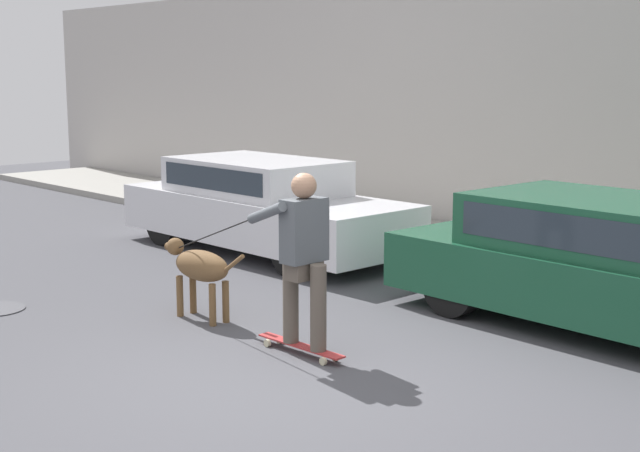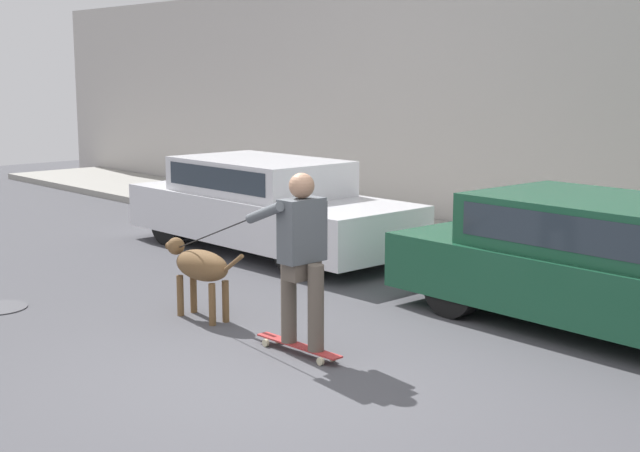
{
  "view_description": "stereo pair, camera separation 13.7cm",
  "coord_description": "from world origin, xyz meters",
  "px_view_note": "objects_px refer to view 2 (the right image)",
  "views": [
    {
      "loc": [
        5.21,
        -4.55,
        2.49
      ],
      "look_at": [
        -1.22,
        1.55,
        0.95
      ],
      "focal_mm": 50.0,
      "sensor_mm": 36.0,
      "label": 1
    },
    {
      "loc": [
        5.3,
        -4.45,
        2.49
      ],
      "look_at": [
        -1.22,
        1.55,
        0.95
      ],
      "focal_mm": 50.0,
      "sensor_mm": 36.0,
      "label": 2
    }
  ],
  "objects_px": {
    "skateboarder": "(301,252)",
    "parked_car_0": "(266,206)",
    "parked_car_1": "(614,267)",
    "dog": "(200,267)"
  },
  "relations": [
    {
      "from": "parked_car_1",
      "to": "skateboarder",
      "type": "relative_size",
      "value": 1.86
    },
    {
      "from": "skateboarder",
      "to": "dog",
      "type": "bearing_deg",
      "value": -2.32
    },
    {
      "from": "dog",
      "to": "parked_car_0",
      "type": "bearing_deg",
      "value": -53.74
    },
    {
      "from": "parked_car_1",
      "to": "parked_car_0",
      "type": "bearing_deg",
      "value": -178.45
    },
    {
      "from": "parked_car_0",
      "to": "skateboarder",
      "type": "bearing_deg",
      "value": -35.32
    },
    {
      "from": "parked_car_0",
      "to": "skateboarder",
      "type": "xyz_separation_m",
      "value": [
        3.8,
        -2.7,
        0.29
      ]
    },
    {
      "from": "parked_car_0",
      "to": "skateboarder",
      "type": "height_order",
      "value": "skateboarder"
    },
    {
      "from": "parked_car_0",
      "to": "dog",
      "type": "bearing_deg",
      "value": -50.28
    },
    {
      "from": "skateboarder",
      "to": "parked_car_1",
      "type": "bearing_deg",
      "value": -119.76
    },
    {
      "from": "skateboarder",
      "to": "parked_car_0",
      "type": "bearing_deg",
      "value": -36.34
    }
  ]
}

